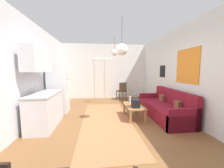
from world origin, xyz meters
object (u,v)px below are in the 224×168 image
handbag (136,103)px  pendant_lamp_near (122,50)px  bamboo_vase (130,100)px  refrigerator (59,88)px  couch (165,109)px  accent_chair (122,90)px  pendant_lamp_far (114,53)px  coffee_table (134,107)px

handbag → pendant_lamp_near: bearing=-149.8°
bamboo_vase → refrigerator: refrigerator is taller
couch → handbag: size_ratio=6.01×
bamboo_vase → refrigerator: 2.51m
accent_chair → pendant_lamp_far: pendant_lamp_far is taller
handbag → refrigerator: (-2.46, 1.08, 0.32)m
handbag → couch: bearing=9.6°
bamboo_vase → handbag: size_ratio=1.28×
coffee_table → refrigerator: (-2.47, 0.87, 0.50)m
pendant_lamp_near → refrigerator: bearing=145.7°
refrigerator → accent_chair: bearing=32.9°
accent_chair → pendant_lamp_far: 2.02m
refrigerator → pendant_lamp_near: (1.98, -1.36, 1.16)m
coffee_table → pendant_lamp_near: bearing=-135.1°
handbag → accent_chair: accent_chair is taller
coffee_table → handbag: size_ratio=2.66×
couch → refrigerator: (-3.48, 0.91, 0.58)m
accent_chair → pendant_lamp_far: size_ratio=1.13×
pendant_lamp_near → pendant_lamp_far: (0.08, 2.05, 0.18)m
bamboo_vase → pendant_lamp_near: pendant_lamp_near is taller
handbag → pendant_lamp_far: pendant_lamp_far is taller
handbag → coffee_table: bearing=87.1°
couch → pendant_lamp_far: bearing=131.7°
couch → coffee_table: 1.02m
refrigerator → accent_chair: size_ratio=1.94×
refrigerator → couch: bearing=-14.6°
coffee_table → bamboo_vase: bamboo_vase is taller
bamboo_vase → pendant_lamp_far: pendant_lamp_far is taller
couch → coffee_table: bearing=178.1°
couch → pendant_lamp_far: (-1.42, 1.60, 1.91)m
coffee_table → bamboo_vase: bearing=110.2°
couch → handbag: 1.07m
couch → pendant_lamp_far: 2.87m
refrigerator → pendant_lamp_near: size_ratio=1.76×
couch → bamboo_vase: 1.14m
couch → accent_chair: (-0.92, 2.56, 0.22)m
refrigerator → handbag: bearing=-23.7°
bamboo_vase → refrigerator: (-2.40, 0.67, 0.32)m
handbag → pendant_lamp_far: (-0.40, 1.77, 1.66)m
coffee_table → refrigerator: refrigerator is taller
handbag → pendant_lamp_far: size_ratio=0.47×
handbag → accent_chair: (0.11, 2.74, -0.04)m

